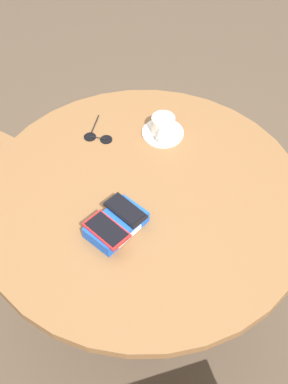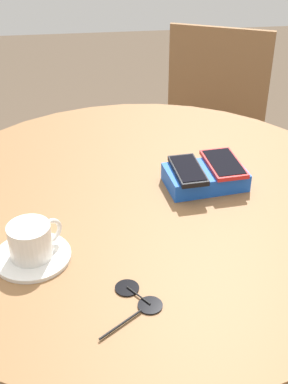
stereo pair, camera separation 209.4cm
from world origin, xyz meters
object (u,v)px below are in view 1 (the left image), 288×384
Objects in this scene: phone_red at (107,230)px; phone_black at (125,210)px; round_table at (144,217)px; phone_box at (116,225)px; saucer at (163,133)px; coffee_cup at (163,125)px; sunglasses at (98,137)px.

phone_red is 0.09m from phone_black.
phone_box is (-0.15, -0.05, 0.13)m from round_table.
phone_black reaches higher than saucer.
phone_box is at bearing -163.02° from round_table.
coffee_cup is at bearing -144.56° from saucer.
coffee_cup reaches higher than phone_red.
phone_red is (-0.19, -0.06, 0.16)m from round_table.
phone_black is at bearing -148.16° from saucer.
phone_red is 0.49m from saucer.
coffee_cup is at bearing 31.81° from phone_black.
sunglasses is (0.24, 0.37, -0.04)m from phone_red.
phone_box is at bearing -168.24° from phone_black.
sunglasses is (0.15, 0.35, -0.05)m from phone_black.
round_table is 0.32m from saucer.
phone_red is 1.05× the size of phone_black.
coffee_cup reaches higher than phone_box.
phone_red is (-0.04, -0.01, 0.03)m from phone_box.
round_table is 7.80× the size of phone_black.
round_table is at bearing -143.40° from saucer.
phone_black is at bearing 11.76° from phone_box.
coffee_cup is 0.73× the size of sunglasses.
phone_box is 1.43× the size of phone_black.
coffee_cup is (0.38, 0.22, 0.02)m from phone_box.
saucer is at bearing 29.87° from phone_box.
round_table is at bearing -99.13° from sunglasses.
round_table is 0.26m from phone_red.
round_table is 7.17× the size of saucer.
phone_red is at bearing -165.27° from phone_box.
phone_black is (0.04, 0.01, 0.03)m from phone_box.
sunglasses is at bearing 80.87° from round_table.
saucer is at bearing 28.45° from phone_red.
coffee_cup reaches higher than sunglasses.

